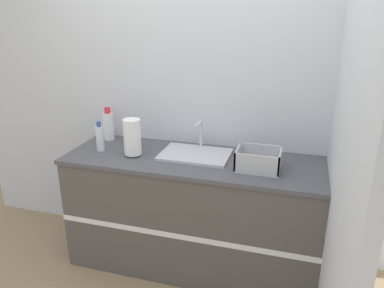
{
  "coord_description": "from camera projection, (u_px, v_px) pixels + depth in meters",
  "views": [
    {
      "loc": [
        0.71,
        -2.09,
        1.91
      ],
      "look_at": [
        -0.0,
        0.29,
        1.01
      ],
      "focal_mm": 35.0,
      "sensor_mm": 36.0,
      "label": 1
    }
  ],
  "objects": [
    {
      "name": "counter_cabinet",
      "position": [
        193.0,
        212.0,
        2.86
      ],
      "size": [
        1.88,
        0.66,
        0.89
      ],
      "color": "#514C47",
      "rests_on": "ground_plane"
    },
    {
      "name": "bottle_white_spray",
      "position": [
        108.0,
        125.0,
        3.06
      ],
      "size": [
        0.09,
        0.09,
        0.27
      ],
      "color": "white",
      "rests_on": "counter_cabinet"
    },
    {
      "name": "dish_rack",
      "position": [
        258.0,
        162.0,
        2.51
      ],
      "size": [
        0.29,
        0.23,
        0.14
      ],
      "color": "#B7BABF",
      "rests_on": "counter_cabinet"
    },
    {
      "name": "ground_plane",
      "position": [
        181.0,
        288.0,
        2.72
      ],
      "size": [
        12.0,
        12.0,
        0.0
      ],
      "primitive_type": "plane",
      "color": "#937A56"
    },
    {
      "name": "sink",
      "position": [
        195.0,
        153.0,
        2.75
      ],
      "size": [
        0.5,
        0.36,
        0.23
      ],
      "color": "silver",
      "rests_on": "counter_cabinet"
    },
    {
      "name": "wall_back",
      "position": [
        206.0,
        93.0,
        2.88
      ],
      "size": [
        4.26,
        0.06,
        2.6
      ],
      "color": "silver",
      "rests_on": "ground_plane"
    },
    {
      "name": "paper_towel_roll",
      "position": [
        132.0,
        137.0,
        2.71
      ],
      "size": [
        0.13,
        0.13,
        0.28
      ],
      "color": "#4C4C51",
      "rests_on": "counter_cabinet"
    },
    {
      "name": "wall_right",
      "position": [
        342.0,
        114.0,
        2.31
      ],
      "size": [
        0.06,
        2.63,
        2.6
      ],
      "color": "silver",
      "rests_on": "ground_plane"
    },
    {
      "name": "bottle_clear",
      "position": [
        100.0,
        138.0,
        2.82
      ],
      "size": [
        0.06,
        0.06,
        0.23
      ],
      "color": "silver",
      "rests_on": "counter_cabinet"
    }
  ]
}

